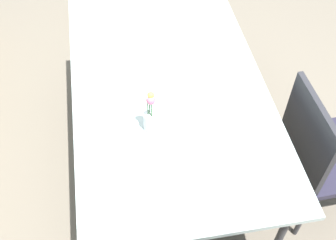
{
  "coord_description": "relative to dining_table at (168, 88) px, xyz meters",
  "views": [
    {
      "loc": [
        -1.62,
        0.22,
        2.41
      ],
      "look_at": [
        -0.02,
        -0.05,
        0.46
      ],
      "focal_mm": 44.64,
      "sensor_mm": 36.0,
      "label": 1
    }
  ],
  "objects": [
    {
      "name": "dining_table",
      "position": [
        0.0,
        0.0,
        0.0
      ],
      "size": [
        1.82,
        1.05,
        0.78
      ],
      "color": "#B2C6C1",
      "rests_on": "ground"
    },
    {
      "name": "ground_plane",
      "position": [
        0.02,
        0.05,
        -0.74
      ],
      "size": [
        12.0,
        12.0,
        0.0
      ],
      "primitive_type": "plane",
      "color": "#756B5B"
    },
    {
      "name": "flower_vase",
      "position": [
        -0.31,
        0.14,
        0.16
      ],
      "size": [
        0.06,
        0.06,
        0.26
      ],
      "color": "silver",
      "rests_on": "dining_table"
    },
    {
      "name": "chair_near_left",
      "position": [
        -0.41,
        -0.81,
        -0.22
      ],
      "size": [
        0.51,
        0.51,
        0.93
      ],
      "rotation": [
        0.0,
        0.0,
        3.18
      ],
      "color": "#292639",
      "rests_on": "ground"
    }
  ]
}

